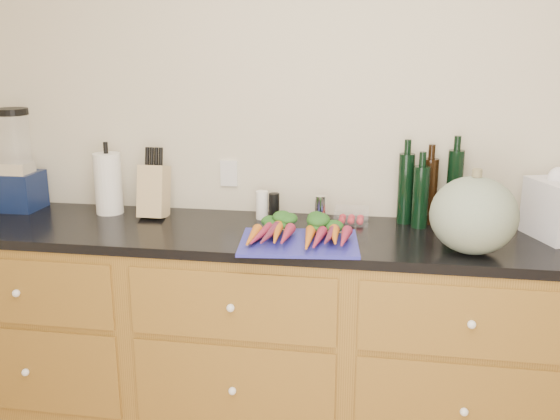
% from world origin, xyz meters
% --- Properties ---
extents(wall_back, '(4.10, 0.05, 2.60)m').
position_xyz_m(wall_back, '(0.00, 1.62, 1.30)').
color(wall_back, beige).
rests_on(wall_back, ground).
extents(cabinets, '(3.60, 0.64, 0.90)m').
position_xyz_m(cabinets, '(0.00, 1.30, 0.45)').
color(cabinets, brown).
rests_on(cabinets, ground).
extents(countertop, '(3.64, 0.62, 0.04)m').
position_xyz_m(countertop, '(0.00, 1.30, 0.92)').
color(countertop, black).
rests_on(countertop, cabinets).
extents(cutting_board, '(0.50, 0.40, 0.01)m').
position_xyz_m(cutting_board, '(-0.21, 1.14, 0.95)').
color(cutting_board, '#24259A').
rests_on(cutting_board, countertop).
extents(carrots, '(0.44, 0.32, 0.06)m').
position_xyz_m(carrots, '(-0.21, 1.19, 0.98)').
color(carrots, orange).
rests_on(carrots, cutting_board).
extents(squash, '(0.33, 0.33, 0.29)m').
position_xyz_m(squash, '(0.45, 1.15, 1.09)').
color(squash, slate).
rests_on(squash, countertop).
extents(blender_appliance, '(0.19, 0.19, 0.48)m').
position_xyz_m(blender_appliance, '(-1.59, 1.46, 1.15)').
color(blender_appliance, '#0E1A41').
rests_on(blender_appliance, countertop).
extents(paper_towel, '(0.13, 0.13, 0.28)m').
position_xyz_m(paper_towel, '(-1.14, 1.46, 1.08)').
color(paper_towel, white).
rests_on(paper_towel, countertop).
extents(knife_block, '(0.12, 0.12, 0.23)m').
position_xyz_m(knife_block, '(-0.91, 1.44, 1.06)').
color(knife_block, tan).
rests_on(knife_block, countertop).
extents(grinder_salt, '(0.06, 0.06, 0.13)m').
position_xyz_m(grinder_salt, '(-0.42, 1.48, 1.00)').
color(grinder_salt, white).
rests_on(grinder_salt, countertop).
extents(grinder_pepper, '(0.05, 0.05, 0.12)m').
position_xyz_m(grinder_pepper, '(-0.37, 1.48, 1.00)').
color(grinder_pepper, black).
rests_on(grinder_pepper, countertop).
extents(canister_chrome, '(0.05, 0.05, 0.12)m').
position_xyz_m(canister_chrome, '(-0.16, 1.48, 1.00)').
color(canister_chrome, white).
rests_on(canister_chrome, countertop).
extents(tomato_box, '(0.15, 0.12, 0.07)m').
position_xyz_m(tomato_box, '(-0.02, 1.47, 0.97)').
color(tomato_box, white).
rests_on(tomato_box, countertop).
extents(bottles, '(0.27, 0.14, 0.33)m').
position_xyz_m(bottles, '(0.31, 1.51, 1.09)').
color(bottles, black).
rests_on(bottles, countertop).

